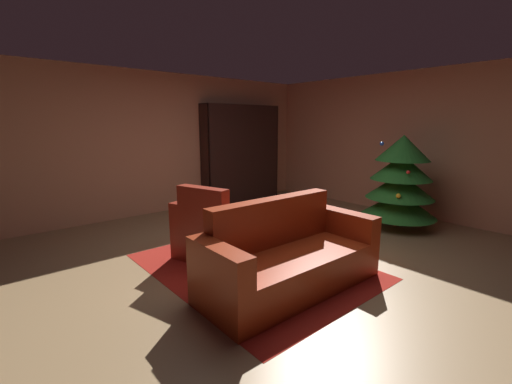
# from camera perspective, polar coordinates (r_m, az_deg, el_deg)

# --- Properties ---
(ground_plane) EXTENTS (7.93, 7.93, 0.00)m
(ground_plane) POSITION_cam_1_polar(r_m,az_deg,el_deg) (4.35, 3.35, -10.99)
(ground_plane) COLOR #92744E
(wall_back) EXTENTS (6.30, 0.06, 2.57)m
(wall_back) POSITION_cam_1_polar(r_m,az_deg,el_deg) (6.79, 24.41, 7.28)
(wall_back) COLOR tan
(wall_back) RESTS_ON ground
(wall_left) EXTENTS (0.06, 6.73, 2.57)m
(wall_left) POSITION_cam_1_polar(r_m,az_deg,el_deg) (6.64, -15.68, 7.80)
(wall_left) COLOR tan
(wall_left) RESTS_ON ground
(area_rug) EXTENTS (2.64, 2.03, 0.01)m
(area_rug) POSITION_cam_1_polar(r_m,az_deg,el_deg) (4.12, -0.47, -12.29)
(area_rug) COLOR maroon
(area_rug) RESTS_ON ground
(bookshelf_unit) EXTENTS (0.33, 1.85, 2.04)m
(bookshelf_unit) POSITION_cam_1_polar(r_m,az_deg,el_deg) (7.44, -1.78, 6.19)
(bookshelf_unit) COLOR black
(bookshelf_unit) RESTS_ON ground
(armchair_red) EXTENTS (1.13, 0.91, 0.94)m
(armchair_red) POSITION_cam_1_polar(r_m,az_deg,el_deg) (4.24, -6.70, -6.84)
(armchair_red) COLOR maroon
(armchair_red) RESTS_ON ground
(couch_red) EXTENTS (0.81, 1.96, 0.89)m
(couch_red) POSITION_cam_1_polar(r_m,az_deg,el_deg) (3.56, 5.44, -11.03)
(couch_red) COLOR maroon
(couch_red) RESTS_ON ground
(coffee_table) EXTENTS (0.70, 0.70, 0.40)m
(coffee_table) POSITION_cam_1_polar(r_m,az_deg,el_deg) (4.12, -1.30, -6.82)
(coffee_table) COLOR black
(coffee_table) RESTS_ON ground
(book_stack_on_table) EXTENTS (0.21, 0.17, 0.15)m
(book_stack_on_table) POSITION_cam_1_polar(r_m,az_deg,el_deg) (4.04, -1.08, -5.58)
(book_stack_on_table) COLOR gray
(book_stack_on_table) RESTS_ON coffee_table
(bottle_on_table) EXTENTS (0.07, 0.07, 0.22)m
(bottle_on_table) POSITION_cam_1_polar(r_m,az_deg,el_deg) (4.27, -0.95, -4.43)
(bottle_on_table) COLOR #5D2917
(bottle_on_table) RESTS_ON coffee_table
(decorated_tree) EXTENTS (1.16, 1.16, 1.48)m
(decorated_tree) POSITION_cam_1_polar(r_m,az_deg,el_deg) (5.90, 23.00, 1.62)
(decorated_tree) COLOR brown
(decorated_tree) RESTS_ON ground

